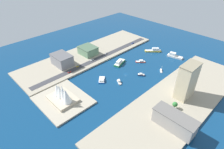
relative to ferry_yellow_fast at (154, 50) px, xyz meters
The scene contains 25 objects.
ground_plane 88.57m from the ferry_yellow_fast, 98.52° to the left, with size 440.00×440.00×0.00m, color navy.
quay_west 128.90m from the ferry_yellow_fast, 137.21° to the left, with size 70.00×240.00×2.41m, color #9E937F.
quay_east 111.08m from the ferry_yellow_fast, 52.03° to the left, with size 70.00×240.00×2.41m, color #9E937F.
peninsula_point 182.28m from the ferry_yellow_fast, 89.81° to the left, with size 61.50×52.78×2.00m, color #A89E89.
road_strip 98.65m from the ferry_yellow_fast, 62.58° to the left, with size 9.33×228.00×0.15m, color #38383D.
ferry_yellow_fast is the anchor object (origin of this frame).
patrol_launch_navy 80.62m from the ferry_yellow_fast, 112.65° to the left, with size 10.48×8.33×3.66m.
yacht_sleek_gray 110.99m from the ferry_yellow_fast, 100.77° to the left, with size 11.55×8.56×3.74m.
tugboat_red 45.88m from the ferry_yellow_fast, 98.86° to the left, with size 13.70×13.71×3.76m.
ferry_white_commuter 36.44m from the ferry_yellow_fast, 169.26° to the right, with size 26.99×12.78×7.63m.
ferry_green_doubledeck 73.92m from the ferry_yellow_fast, 80.03° to the left, with size 15.14×26.79×6.90m.
sailboat_small_white 62.88m from the ferry_yellow_fast, 134.78° to the left, with size 8.02×9.79×10.54m.
catamaran_blue 122.45m from the ferry_yellow_fast, 90.48° to the left, with size 16.38×16.53×3.69m.
carpark_squat_concrete 169.42m from the ferry_yellow_fast, 131.20° to the left, with size 42.42×16.45×16.73m.
terminal_long_green 113.42m from the ferry_yellow_fast, 52.10° to the left, with size 28.50×24.21×12.78m.
office_block_beige 123.31m from the ferry_yellow_fast, 141.47° to the left, with size 14.86×26.27×43.21m.
warehouse_low_gray 155.36m from the ferry_yellow_fast, 63.68° to the left, with size 32.20×22.51×16.64m.
pickup_red 150.67m from the ferry_yellow_fast, 73.33° to the left, with size 1.99×5.12×1.60m.
taxi_yellow_cab 135.16m from the ferry_yellow_fast, 69.24° to the left, with size 1.98×4.60×1.71m.
hatchback_blue 44.03m from the ferry_yellow_fast, ahead, with size 2.13×4.81×1.64m.
van_white 110.02m from the ferry_yellow_fast, 64.63° to the left, with size 2.10×4.94×1.67m.
sedan_silver 83.12m from the ferry_yellow_fast, 55.06° to the left, with size 2.07×4.65×1.68m.
traffic_light_waterfront 86.55m from the ferry_yellow_fast, 63.05° to the left, with size 0.36×0.36×6.50m.
opera_landmark 182.44m from the ferry_yellow_fast, 89.99° to the left, with size 33.82×25.69×22.12m.
park_tree_cluster 142.51m from the ferry_yellow_fast, 132.62° to the left, with size 11.23×11.95×8.31m.
Camera 1 is at (-145.11, 170.34, 149.22)m, focal length 30.14 mm.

